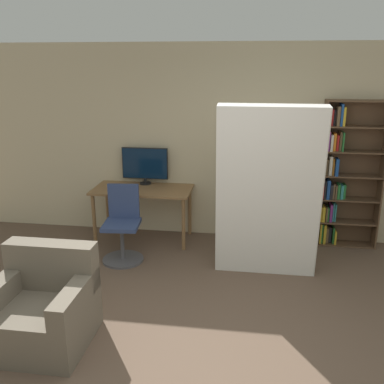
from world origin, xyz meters
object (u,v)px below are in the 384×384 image
object	(u,v)px
bookshelf	(342,177)
mattress_near	(269,193)
armchair	(43,308)
office_chair	(123,230)
monitor	(145,164)

from	to	relation	value
bookshelf	mattress_near	size ratio (longest dim) A/B	0.98
mattress_near	armchair	bearing A→B (deg)	-141.91
mattress_near	armchair	distance (m)	2.65
office_chair	bookshelf	distance (m)	3.00
office_chair	mattress_near	size ratio (longest dim) A/B	0.48
monitor	mattress_near	world-z (taller)	mattress_near
office_chair	armchair	world-z (taller)	office_chair
bookshelf	armchair	size ratio (longest dim) A/B	2.33
office_chair	bookshelf	bearing A→B (deg)	17.99
bookshelf	mattress_near	distance (m)	1.46
office_chair	mattress_near	bearing A→B (deg)	-4.68
armchair	office_chair	bearing A→B (deg)	82.82
mattress_near	office_chair	bearing A→B (deg)	175.32
office_chair	monitor	bearing A→B (deg)	84.89
armchair	bookshelf	bearing A→B (deg)	41.08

